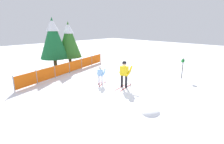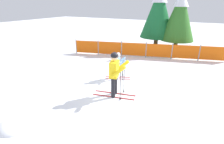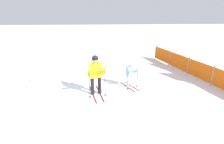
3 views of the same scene
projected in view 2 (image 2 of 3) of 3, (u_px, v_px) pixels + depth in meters
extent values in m
plane|color=white|center=(116.00, 93.00, 6.75)|extent=(60.00, 60.00, 0.00)
cube|color=maroon|center=(115.00, 93.00, 6.73)|extent=(1.55, 0.40, 0.02)
cube|color=maroon|center=(113.00, 97.00, 6.46)|extent=(1.55, 0.40, 0.02)
cylinder|color=black|center=(115.00, 84.00, 6.59)|extent=(0.15, 0.15, 0.75)
cylinder|color=black|center=(113.00, 88.00, 6.32)|extent=(0.15, 0.15, 0.75)
cube|color=yellow|center=(114.00, 69.00, 6.21)|extent=(0.37, 0.52, 0.58)
cylinder|color=yellow|center=(122.00, 66.00, 6.40)|extent=(0.53, 0.23, 0.49)
cylinder|color=yellow|center=(118.00, 72.00, 5.88)|extent=(0.53, 0.23, 0.49)
sphere|color=#D8AD8C|center=(114.00, 57.00, 6.04)|extent=(0.25, 0.25, 0.25)
sphere|color=black|center=(114.00, 56.00, 6.03)|extent=(0.26, 0.26, 0.26)
cylinder|color=black|center=(124.00, 79.00, 6.59)|extent=(0.02, 0.02, 1.17)
cylinder|color=black|center=(124.00, 91.00, 6.78)|extent=(0.07, 0.07, 0.01)
cylinder|color=black|center=(120.00, 86.00, 6.03)|extent=(0.02, 0.02, 1.17)
cylinder|color=black|center=(120.00, 99.00, 6.22)|extent=(0.07, 0.07, 0.01)
cube|color=maroon|center=(118.00, 77.00, 8.20)|extent=(1.06, 0.55, 0.02)
cube|color=maroon|center=(118.00, 79.00, 7.99)|extent=(1.06, 0.55, 0.02)
cylinder|color=silver|center=(118.00, 71.00, 8.09)|extent=(0.11, 0.11, 0.55)
cylinder|color=silver|center=(118.00, 73.00, 7.89)|extent=(0.11, 0.11, 0.55)
cube|color=#8CBFF2|center=(118.00, 62.00, 7.81)|extent=(0.32, 0.39, 0.43)
cylinder|color=#8CBFF2|center=(122.00, 60.00, 8.00)|extent=(0.38, 0.24, 0.36)
cylinder|color=#8CBFF2|center=(122.00, 63.00, 7.60)|extent=(0.38, 0.24, 0.36)
sphere|color=#D8AD8C|center=(118.00, 55.00, 7.69)|extent=(0.18, 0.18, 0.18)
sphere|color=white|center=(118.00, 55.00, 7.68)|extent=(0.19, 0.19, 0.19)
cylinder|color=black|center=(123.00, 68.00, 8.17)|extent=(0.02, 0.02, 0.85)
cylinder|color=black|center=(123.00, 75.00, 8.30)|extent=(0.07, 0.07, 0.01)
cylinder|color=black|center=(123.00, 72.00, 7.70)|extent=(0.02, 0.02, 0.85)
cylinder|color=black|center=(123.00, 79.00, 7.84)|extent=(0.07, 0.07, 0.01)
cylinder|color=gray|center=(76.00, 46.00, 11.93)|extent=(0.06, 0.06, 0.97)
cylinder|color=gray|center=(98.00, 47.00, 11.63)|extent=(0.06, 0.06, 0.97)
cylinder|color=gray|center=(122.00, 49.00, 11.32)|extent=(0.06, 0.06, 0.97)
cylinder|color=gray|center=(146.00, 50.00, 11.02)|extent=(0.06, 0.06, 0.97)
cylinder|color=gray|center=(172.00, 51.00, 10.71)|extent=(0.06, 0.06, 0.97)
cylinder|color=gray|center=(199.00, 53.00, 10.41)|extent=(0.06, 0.06, 0.97)
cube|color=#E35B0F|center=(87.00, 47.00, 11.78)|extent=(1.51, 0.47, 0.81)
cube|color=#E35B0F|center=(110.00, 48.00, 11.47)|extent=(1.51, 0.47, 0.81)
cube|color=#E35B0F|center=(134.00, 49.00, 11.17)|extent=(1.51, 0.47, 0.81)
cube|color=#E35B0F|center=(159.00, 51.00, 10.87)|extent=(1.51, 0.47, 0.81)
cube|color=#E35B0F|center=(185.00, 52.00, 10.56)|extent=(1.51, 0.47, 0.81)
cube|color=#E35B0F|center=(214.00, 53.00, 10.26)|extent=(1.51, 0.47, 0.81)
cylinder|color=#4C3823|center=(156.00, 43.00, 12.89)|extent=(0.30, 0.30, 0.93)
cone|color=#1A6935|center=(159.00, 12.00, 12.07)|extent=(2.38, 2.38, 3.48)
cylinder|color=#4C3823|center=(175.00, 46.00, 12.15)|extent=(0.27, 0.27, 0.86)
cone|color=#317127|center=(179.00, 16.00, 11.40)|extent=(2.20, 2.20, 3.22)
ellipsoid|color=white|center=(12.00, 128.00, 4.88)|extent=(0.91, 0.77, 0.36)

